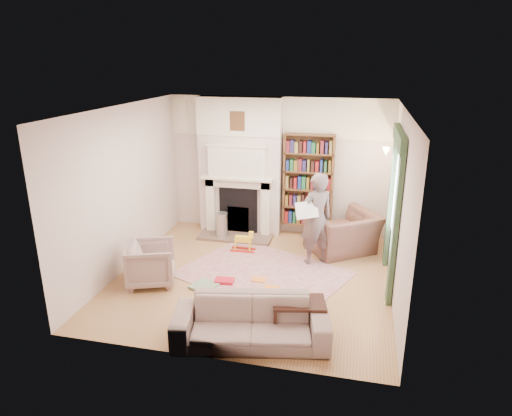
% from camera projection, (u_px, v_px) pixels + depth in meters
% --- Properties ---
extents(floor, '(4.50, 4.50, 0.00)m').
position_uv_depth(floor, '(253.00, 277.00, 7.72)').
color(floor, '#99673D').
rests_on(floor, ground).
extents(ceiling, '(4.50, 4.50, 0.00)m').
position_uv_depth(ceiling, '(252.00, 109.00, 6.83)').
color(ceiling, white).
rests_on(ceiling, wall_back).
extents(wall_back, '(4.50, 0.00, 4.50)m').
position_uv_depth(wall_back, '(278.00, 166.00, 9.36)').
color(wall_back, beige).
rests_on(wall_back, floor).
extents(wall_front, '(4.50, 0.00, 4.50)m').
position_uv_depth(wall_front, '(207.00, 255.00, 5.20)').
color(wall_front, beige).
rests_on(wall_front, floor).
extents(wall_left, '(0.00, 4.50, 4.50)m').
position_uv_depth(wall_left, '(124.00, 189.00, 7.76)').
color(wall_left, beige).
rests_on(wall_left, floor).
extents(wall_right, '(0.00, 4.50, 4.50)m').
position_uv_depth(wall_right, '(399.00, 208.00, 6.80)').
color(wall_right, beige).
rests_on(wall_right, floor).
extents(fireplace, '(1.70, 0.58, 2.80)m').
position_uv_depth(fireplace, '(240.00, 167.00, 9.34)').
color(fireplace, beige).
rests_on(fireplace, floor).
extents(bookcase, '(1.00, 0.24, 1.85)m').
position_uv_depth(bookcase, '(308.00, 180.00, 9.17)').
color(bookcase, brown).
rests_on(bookcase, floor).
extents(window, '(0.02, 0.90, 1.30)m').
position_uv_depth(window, '(397.00, 197.00, 7.16)').
color(window, silver).
rests_on(window, wall_right).
extents(curtain_left, '(0.07, 0.32, 2.40)m').
position_uv_depth(curtain_left, '(395.00, 227.00, 6.60)').
color(curtain_left, '#2F452C').
rests_on(curtain_left, floor).
extents(curtain_right, '(0.07, 0.32, 2.40)m').
position_uv_depth(curtain_right, '(391.00, 199.00, 7.89)').
color(curtain_right, '#2F452C').
rests_on(curtain_right, floor).
extents(pelmet, '(0.09, 1.70, 0.24)m').
position_uv_depth(pelmet, '(400.00, 138.00, 6.87)').
color(pelmet, '#2F452C').
rests_on(pelmet, wall_right).
extents(wall_sconce, '(0.20, 0.24, 0.24)m').
position_uv_depth(wall_sconce, '(383.00, 154.00, 8.07)').
color(wall_sconce, gold).
rests_on(wall_sconce, wall_right).
extents(rug, '(3.18, 2.87, 0.01)m').
position_uv_depth(rug, '(263.00, 274.00, 7.82)').
color(rug, '#BDA38F').
rests_on(rug, floor).
extents(armchair_reading, '(1.56, 1.53, 0.77)m').
position_uv_depth(armchair_reading, '(342.00, 233.00, 8.60)').
color(armchair_reading, brown).
rests_on(armchair_reading, floor).
extents(armchair_left, '(0.97, 0.96, 0.69)m').
position_uv_depth(armchair_left, '(151.00, 263.00, 7.42)').
color(armchair_left, '#B2A393').
rests_on(armchair_left, floor).
extents(sofa, '(2.12, 1.15, 0.59)m').
position_uv_depth(sofa, '(251.00, 322.00, 5.89)').
color(sofa, gray).
rests_on(sofa, floor).
extents(man_reading, '(0.73, 0.67, 1.67)m').
position_uv_depth(man_reading, '(316.00, 219.00, 8.00)').
color(man_reading, brown).
rests_on(man_reading, floor).
extents(newspaper, '(0.41, 0.33, 0.28)m').
position_uv_depth(newspaper, '(307.00, 210.00, 7.78)').
color(newspaper, white).
rests_on(newspaper, man_reading).
extents(coffee_table, '(0.78, 0.59, 0.45)m').
position_uv_depth(coffee_table, '(299.00, 316.00, 6.15)').
color(coffee_table, black).
rests_on(coffee_table, floor).
extents(paraffin_heater, '(0.30, 0.30, 0.55)m').
position_uv_depth(paraffin_heater, '(222.00, 226.00, 9.26)').
color(paraffin_heater, '#AFB1B7').
rests_on(paraffin_heater, floor).
extents(rocking_horse, '(0.47, 0.20, 0.41)m').
position_uv_depth(rocking_horse, '(243.00, 241.00, 8.67)').
color(rocking_horse, yellow).
rests_on(rocking_horse, rug).
extents(board_game, '(0.47, 0.47, 0.03)m').
position_uv_depth(board_game, '(204.00, 286.00, 7.36)').
color(board_game, '#BEC645').
rests_on(board_game, rug).
extents(game_box_lid, '(0.33, 0.24, 0.05)m').
position_uv_depth(game_box_lid, '(224.00, 281.00, 7.51)').
color(game_box_lid, red).
rests_on(game_box_lid, rug).
extents(comic_annuals, '(0.51, 0.43, 0.02)m').
position_uv_depth(comic_annuals, '(265.00, 284.00, 7.45)').
color(comic_annuals, red).
rests_on(comic_annuals, rug).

